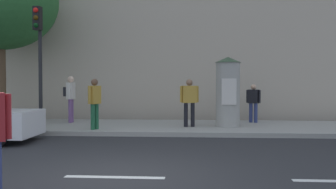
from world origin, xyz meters
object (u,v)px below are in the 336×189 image
object	(u,v)px
poster_column	(228,91)
pedestrian_in_red_top	(95,100)
pedestrian_tallest	(189,98)
pedestrian_near_pole	(253,101)
traffic_light	(39,47)
pedestrian_in_light_jacket	(70,95)

from	to	relation	value
poster_column	pedestrian_in_red_top	xyz separation A→B (m)	(-4.47, -1.16, -0.27)
poster_column	pedestrian_in_red_top	bearing A→B (deg)	-165.43
pedestrian_tallest	pedestrian_near_pole	bearing A→B (deg)	33.03
pedestrian_near_pole	pedestrian_tallest	bearing A→B (deg)	-146.97
traffic_light	pedestrian_tallest	xyz separation A→B (m)	(4.85, 1.29, -1.71)
pedestrian_tallest	pedestrian_in_light_jacket	xyz separation A→B (m)	(-4.64, 1.12, 0.10)
pedestrian_in_red_top	pedestrian_tallest	bearing A→B (deg)	17.01
pedestrian_tallest	pedestrian_in_light_jacket	distance (m)	4.77
poster_column	pedestrian_tallest	xyz separation A→B (m)	(-1.36, -0.21, -0.25)
traffic_light	pedestrian_in_red_top	distance (m)	2.47
traffic_light	pedestrian_in_red_top	world-z (taller)	traffic_light
traffic_light	pedestrian_near_pole	distance (m)	8.08
poster_column	pedestrian_near_pole	world-z (taller)	poster_column
pedestrian_near_pole	pedestrian_in_light_jacket	world-z (taller)	pedestrian_in_light_jacket
pedestrian_in_red_top	pedestrian_near_pole	size ratio (longest dim) A/B	1.13
traffic_light	pedestrian_near_pole	xyz separation A→B (m)	(7.32, 2.89, -1.85)
pedestrian_tallest	pedestrian_near_pole	world-z (taller)	pedestrian_tallest
pedestrian_in_red_top	poster_column	bearing A→B (deg)	14.57
traffic_light	poster_column	size ratio (longest dim) A/B	1.62
pedestrian_near_pole	pedestrian_in_light_jacket	bearing A→B (deg)	-176.12
traffic_light	pedestrian_in_light_jacket	xyz separation A→B (m)	(0.21, 2.41, -1.61)
pedestrian_tallest	poster_column	bearing A→B (deg)	8.78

